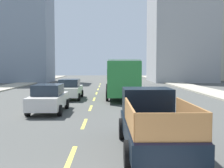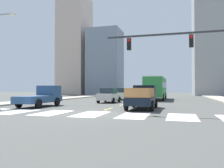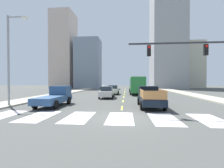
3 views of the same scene
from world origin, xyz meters
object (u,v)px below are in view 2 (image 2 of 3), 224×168
Objects in this scene: sedan_near_left at (109,95)px; traffic_signal_gantry at (212,49)px; city_bus at (156,87)px; pickup_dark at (42,97)px; sedan_near_right at (124,94)px; pickup_stakebed at (143,97)px.

sedan_near_left is 14.89m from traffic_signal_gantry.
traffic_signal_gantry is (10.08, -10.41, 3.40)m from sedan_near_left.
city_bus is 1.01× the size of traffic_signal_gantry.
sedan_near_right is at bearing 71.22° from pickup_dark.
pickup_dark is 1.18× the size of sedan_near_left.
traffic_signal_gantry is (9.70, -17.11, 3.40)m from sedan_near_right.
pickup_dark is 14.96m from sedan_near_right.
pickup_stakebed is 0.49× the size of traffic_signal_gantry.
city_bus is (-0.31, 15.67, 1.02)m from pickup_stakebed.
city_bus reaches higher than pickup_stakebed.
pickup_stakebed is 1.00× the size of pickup_dark.
pickup_stakebed and pickup_dark have the same top height.
pickup_stakebed is 15.71m from city_bus.
traffic_signal_gantry is (5.26, -18.78, 2.31)m from city_bus.
city_bus reaches higher than sedan_near_right.
pickup_stakebed is 8.93m from sedan_near_left.
pickup_stakebed is 0.48× the size of city_bus.
traffic_signal_gantry is at bearing -11.91° from pickup_dark.
sedan_near_right is at bearing -157.31° from city_bus.
pickup_dark is at bearing -176.40° from pickup_stakebed.
sedan_near_right is 19.96m from traffic_signal_gantry.
pickup_stakebed is at bearing -54.49° from sedan_near_left.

